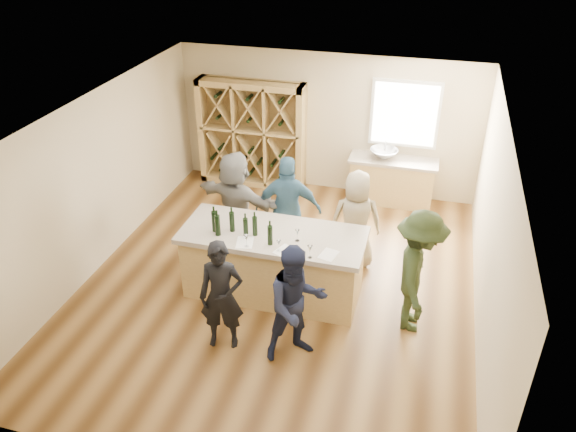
% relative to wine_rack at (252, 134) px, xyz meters
% --- Properties ---
extents(floor, '(6.00, 7.00, 0.10)m').
position_rel_wine_rack_xyz_m(floor, '(1.50, -3.27, -1.15)').
color(floor, brown).
rests_on(floor, ground).
extents(ceiling, '(6.00, 7.00, 0.10)m').
position_rel_wine_rack_xyz_m(ceiling, '(1.50, -3.27, 1.75)').
color(ceiling, white).
rests_on(ceiling, ground).
extents(wall_back, '(6.00, 0.10, 2.80)m').
position_rel_wine_rack_xyz_m(wall_back, '(1.50, 0.28, 0.30)').
color(wall_back, '#CAB892').
rests_on(wall_back, ground).
extents(wall_front, '(6.00, 0.10, 2.80)m').
position_rel_wine_rack_xyz_m(wall_front, '(1.50, -6.82, 0.30)').
color(wall_front, '#CAB892').
rests_on(wall_front, ground).
extents(wall_left, '(0.10, 7.00, 2.80)m').
position_rel_wine_rack_xyz_m(wall_left, '(-1.55, -3.27, 0.30)').
color(wall_left, '#CAB892').
rests_on(wall_left, ground).
extents(wall_right, '(0.10, 7.00, 2.80)m').
position_rel_wine_rack_xyz_m(wall_right, '(4.55, -3.27, 0.30)').
color(wall_right, '#CAB892').
rests_on(wall_right, ground).
extents(window_frame, '(1.30, 0.06, 1.30)m').
position_rel_wine_rack_xyz_m(window_frame, '(3.00, 0.20, 0.65)').
color(window_frame, white).
rests_on(window_frame, wall_back).
extents(window_pane, '(1.18, 0.01, 1.18)m').
position_rel_wine_rack_xyz_m(window_pane, '(3.00, 0.17, 0.65)').
color(window_pane, white).
rests_on(window_pane, wall_back).
extents(wine_rack, '(2.20, 0.45, 2.20)m').
position_rel_wine_rack_xyz_m(wine_rack, '(0.00, 0.00, 0.00)').
color(wine_rack, tan).
rests_on(wine_rack, floor).
extents(back_counter_base, '(1.60, 0.58, 0.86)m').
position_rel_wine_rack_xyz_m(back_counter_base, '(2.90, -0.07, -0.67)').
color(back_counter_base, tan).
rests_on(back_counter_base, floor).
extents(back_counter_top, '(1.70, 0.62, 0.06)m').
position_rel_wine_rack_xyz_m(back_counter_top, '(2.90, -0.07, -0.21)').
color(back_counter_top, '#A89A8A').
rests_on(back_counter_top, back_counter_base).
extents(sink, '(0.54, 0.54, 0.19)m').
position_rel_wine_rack_xyz_m(sink, '(2.70, -0.07, -0.09)').
color(sink, silver).
rests_on(sink, back_counter_top).
extents(faucet, '(0.02, 0.02, 0.30)m').
position_rel_wine_rack_xyz_m(faucet, '(2.70, 0.11, -0.03)').
color(faucet, silver).
rests_on(faucet, back_counter_top).
extents(tasting_counter_base, '(2.60, 1.00, 1.00)m').
position_rel_wine_rack_xyz_m(tasting_counter_base, '(1.48, -3.48, -0.60)').
color(tasting_counter_base, tan).
rests_on(tasting_counter_base, floor).
extents(tasting_counter_top, '(2.72, 1.12, 0.08)m').
position_rel_wine_rack_xyz_m(tasting_counter_top, '(1.48, -3.48, -0.06)').
color(tasting_counter_top, '#A89A8A').
rests_on(tasting_counter_top, tasting_counter_base).
extents(wine_bottle_a, '(0.09, 0.09, 0.33)m').
position_rel_wine_rack_xyz_m(wine_bottle_a, '(0.65, -3.65, 0.14)').
color(wine_bottle_a, black).
rests_on(wine_bottle_a, tasting_counter_top).
extents(wine_bottle_b, '(0.08, 0.08, 0.33)m').
position_rel_wine_rack_xyz_m(wine_bottle_b, '(0.73, -3.75, 0.14)').
color(wine_bottle_b, black).
rests_on(wine_bottle_b, tasting_counter_top).
extents(wine_bottle_c, '(0.10, 0.10, 0.31)m').
position_rel_wine_rack_xyz_m(wine_bottle_c, '(0.89, -3.58, 0.14)').
color(wine_bottle_c, black).
rests_on(wine_bottle_c, tasting_counter_top).
extents(wine_bottle_d, '(0.09, 0.09, 0.29)m').
position_rel_wine_rack_xyz_m(wine_bottle_d, '(1.13, -3.66, 0.13)').
color(wine_bottle_d, black).
rests_on(wine_bottle_d, tasting_counter_top).
extents(wine_bottle_e, '(0.09, 0.09, 0.30)m').
position_rel_wine_rack_xyz_m(wine_bottle_e, '(1.25, -3.60, 0.13)').
color(wine_bottle_e, black).
rests_on(wine_bottle_e, tasting_counter_top).
extents(wine_glass_a, '(0.08, 0.08, 0.19)m').
position_rel_wine_rack_xyz_m(wine_glass_a, '(1.23, -3.93, 0.07)').
color(wine_glass_a, white).
rests_on(wine_glass_a, tasting_counter_top).
extents(wine_glass_b, '(0.08, 0.08, 0.16)m').
position_rel_wine_rack_xyz_m(wine_glass_b, '(1.70, -3.92, 0.06)').
color(wine_glass_b, white).
rests_on(wine_glass_b, tasting_counter_top).
extents(wine_glass_c, '(0.10, 0.10, 0.20)m').
position_rel_wine_rack_xyz_m(wine_glass_c, '(2.15, -3.96, 0.08)').
color(wine_glass_c, white).
rests_on(wine_glass_c, tasting_counter_top).
extents(wine_glass_d, '(0.09, 0.09, 0.18)m').
position_rel_wine_rack_xyz_m(wine_glass_d, '(1.88, -3.59, 0.07)').
color(wine_glass_d, white).
rests_on(wine_glass_d, tasting_counter_top).
extents(tasting_menu_a, '(0.30, 0.36, 0.00)m').
position_rel_wine_rack_xyz_m(tasting_menu_a, '(1.17, -3.84, -0.02)').
color(tasting_menu_a, white).
rests_on(tasting_menu_a, tasting_counter_top).
extents(tasting_menu_b, '(0.31, 0.35, 0.00)m').
position_rel_wine_rack_xyz_m(tasting_menu_b, '(1.77, -3.89, -0.02)').
color(tasting_menu_b, white).
rests_on(tasting_menu_b, tasting_counter_top).
extents(tasting_menu_c, '(0.28, 0.34, 0.00)m').
position_rel_wine_rack_xyz_m(tasting_menu_c, '(2.39, -3.82, -0.02)').
color(tasting_menu_c, white).
rests_on(tasting_menu_c, tasting_counter_top).
extents(person_near_left, '(0.67, 0.55, 1.62)m').
position_rel_wine_rack_xyz_m(person_near_left, '(1.15, -4.75, -0.29)').
color(person_near_left, black).
rests_on(person_near_left, floor).
extents(person_near_right, '(0.93, 0.83, 1.69)m').
position_rel_wine_rack_xyz_m(person_near_right, '(2.15, -4.69, -0.25)').
color(person_near_right, '#191E38').
rests_on(person_near_right, floor).
extents(person_server, '(0.61, 1.22, 1.85)m').
position_rel_wine_rack_xyz_m(person_server, '(3.60, -3.69, -0.18)').
color(person_server, '#263319').
rests_on(person_server, floor).
extents(person_far_mid, '(1.16, 0.72, 1.84)m').
position_rel_wine_rack_xyz_m(person_far_mid, '(1.45, -2.49, -0.18)').
color(person_far_mid, '#335972').
rests_on(person_far_mid, floor).
extents(person_far_right, '(0.92, 0.70, 1.68)m').
position_rel_wine_rack_xyz_m(person_far_right, '(2.55, -2.41, -0.26)').
color(person_far_right, gray).
rests_on(person_far_right, floor).
extents(person_far_left, '(1.78, 1.01, 1.81)m').
position_rel_wine_rack_xyz_m(person_far_left, '(0.54, -2.48, -0.20)').
color(person_far_left, slate).
rests_on(person_far_left, floor).
extents(wine_bottle_f, '(0.07, 0.07, 0.30)m').
position_rel_wine_rack_xyz_m(wine_bottle_f, '(1.53, -3.78, 0.13)').
color(wine_bottle_f, black).
rests_on(wine_bottle_f, tasting_counter_top).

